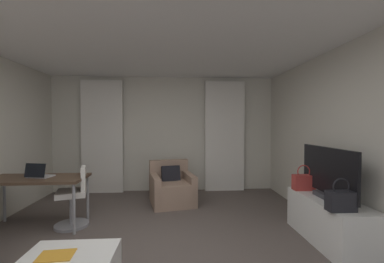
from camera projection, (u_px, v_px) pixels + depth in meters
name	position (u px, v px, depth m)	size (l,w,h in m)	color
ground_plane	(153.00, 262.00, 2.75)	(12.00, 12.00, 0.00)	#564C47
wall_window	(165.00, 134.00, 5.74)	(5.12, 0.06, 2.60)	beige
wall_right	(373.00, 144.00, 2.88)	(0.06, 6.12, 2.60)	beige
ceiling	(152.00, 22.00, 2.68)	(5.12, 6.12, 0.06)	white
curtain_left_panel	(102.00, 137.00, 5.52)	(0.90, 0.06, 2.50)	silver
curtain_right_panel	(225.00, 136.00, 5.70)	(0.90, 0.06, 2.50)	silver
armchair	(172.00, 189.00, 4.81)	(0.94, 0.98, 0.80)	#997A66
desk	(37.00, 182.00, 3.65)	(1.37, 0.64, 0.74)	#4C3828
desk_chair	(74.00, 200.00, 3.72)	(0.50, 0.50, 0.88)	gray
laptop	(39.00, 174.00, 3.65)	(0.37, 0.31, 0.22)	#ADADB2
magazine_open	(56.00, 256.00, 2.09)	(0.30, 0.22, 0.01)	orange
tv_console	(329.00, 220.00, 3.21)	(0.52, 1.27, 0.57)	white
tv_flatscreen	(328.00, 174.00, 3.24)	(0.20, 1.12, 0.66)	#333338
handbag_primary	(304.00, 182.00, 3.63)	(0.30, 0.14, 0.37)	#B73833
handbag_secondary	(341.00, 200.00, 2.75)	(0.30, 0.14, 0.37)	black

